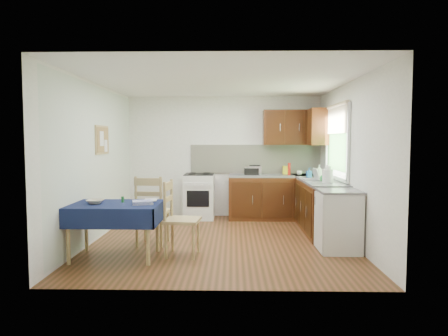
{
  "coord_description": "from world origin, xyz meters",
  "views": [
    {
      "loc": [
        0.18,
        -6.23,
        1.6
      ],
      "look_at": [
        0.04,
        0.24,
        1.14
      ],
      "focal_mm": 32.0,
      "sensor_mm": 36.0,
      "label": 1
    }
  ],
  "objects_px": {
    "dish_rack": "(316,179)",
    "kettle": "(328,175)",
    "chair_near": "(179,216)",
    "toaster": "(255,170)",
    "dining_table": "(115,211)",
    "chair_far": "(152,208)",
    "sandwich_press": "(251,171)"
  },
  "relations": [
    {
      "from": "dining_table",
      "to": "chair_near",
      "type": "bearing_deg",
      "value": 30.04
    },
    {
      "from": "chair_near",
      "to": "toaster",
      "type": "relative_size",
      "value": 4.05
    },
    {
      "from": "sandwich_press",
      "to": "kettle",
      "type": "relative_size",
      "value": 0.98
    },
    {
      "from": "chair_near",
      "to": "sandwich_press",
      "type": "bearing_deg",
      "value": -17.91
    },
    {
      "from": "toaster",
      "to": "sandwich_press",
      "type": "distance_m",
      "value": 0.08
    },
    {
      "from": "toaster",
      "to": "sandwich_press",
      "type": "height_order",
      "value": "toaster"
    },
    {
      "from": "dining_table",
      "to": "kettle",
      "type": "xyz_separation_m",
      "value": [
        3.14,
        1.24,
        0.39
      ]
    },
    {
      "from": "dining_table",
      "to": "dish_rack",
      "type": "height_order",
      "value": "dish_rack"
    },
    {
      "from": "chair_near",
      "to": "dish_rack",
      "type": "xyz_separation_m",
      "value": [
        2.2,
        1.57,
        0.37
      ]
    },
    {
      "from": "toaster",
      "to": "sandwich_press",
      "type": "bearing_deg",
      "value": 150.31
    },
    {
      "from": "dining_table",
      "to": "kettle",
      "type": "distance_m",
      "value": 3.4
    },
    {
      "from": "toaster",
      "to": "kettle",
      "type": "xyz_separation_m",
      "value": [
        1.11,
        -1.46,
        0.04
      ]
    },
    {
      "from": "dining_table",
      "to": "chair_near",
      "type": "xyz_separation_m",
      "value": [
        0.85,
        0.13,
        -0.09
      ]
    },
    {
      "from": "chair_far",
      "to": "dish_rack",
      "type": "distance_m",
      "value": 2.9
    },
    {
      "from": "chair_near",
      "to": "sandwich_press",
      "type": "xyz_separation_m",
      "value": [
        1.12,
        2.61,
        0.43
      ]
    },
    {
      "from": "chair_far",
      "to": "toaster",
      "type": "xyz_separation_m",
      "value": [
        1.67,
        2.04,
        0.43
      ]
    },
    {
      "from": "sandwich_press",
      "to": "chair_far",
      "type": "bearing_deg",
      "value": -117.87
    },
    {
      "from": "chair_near",
      "to": "toaster",
      "type": "height_order",
      "value": "toaster"
    },
    {
      "from": "chair_far",
      "to": "chair_near",
      "type": "height_order",
      "value": "chair_far"
    },
    {
      "from": "chair_far",
      "to": "toaster",
      "type": "height_order",
      "value": "toaster"
    },
    {
      "from": "chair_far",
      "to": "chair_near",
      "type": "relative_size",
      "value": 1.02
    },
    {
      "from": "chair_near",
      "to": "sandwich_press",
      "type": "height_order",
      "value": "sandwich_press"
    },
    {
      "from": "kettle",
      "to": "dish_rack",
      "type": "bearing_deg",
      "value": 102.1
    },
    {
      "from": "sandwich_press",
      "to": "dish_rack",
      "type": "relative_size",
      "value": 0.66
    },
    {
      "from": "toaster",
      "to": "dish_rack",
      "type": "distance_m",
      "value": 1.43
    },
    {
      "from": "dish_rack",
      "to": "kettle",
      "type": "xyz_separation_m",
      "value": [
        0.1,
        -0.45,
        0.11
      ]
    },
    {
      "from": "dining_table",
      "to": "toaster",
      "type": "relative_size",
      "value": 4.77
    },
    {
      "from": "dish_rack",
      "to": "kettle",
      "type": "height_order",
      "value": "kettle"
    },
    {
      "from": "toaster",
      "to": "sandwich_press",
      "type": "relative_size",
      "value": 0.9
    },
    {
      "from": "dish_rack",
      "to": "kettle",
      "type": "relative_size",
      "value": 1.49
    },
    {
      "from": "dining_table",
      "to": "chair_far",
      "type": "relative_size",
      "value": 1.16
    },
    {
      "from": "sandwich_press",
      "to": "dish_rack",
      "type": "xyz_separation_m",
      "value": [
        1.08,
        -1.04,
        -0.06
      ]
    }
  ]
}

